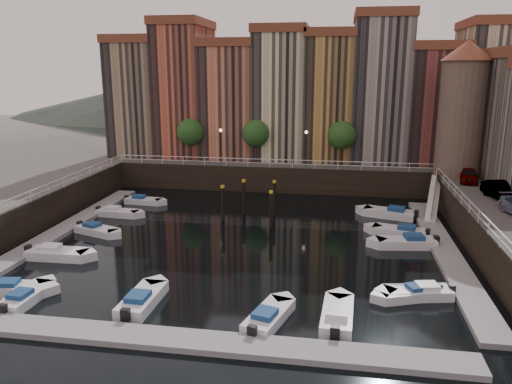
% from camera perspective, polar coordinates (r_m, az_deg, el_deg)
% --- Properties ---
extents(ground, '(200.00, 200.00, 0.00)m').
position_cam_1_polar(ground, '(42.73, -1.36, -5.27)').
color(ground, black).
rests_on(ground, ground).
extents(quay_far, '(80.00, 20.00, 3.00)m').
position_cam_1_polar(quay_far, '(67.24, 2.74, 3.20)').
color(quay_far, black).
rests_on(quay_far, ground).
extents(dock_left, '(2.00, 28.00, 0.35)m').
position_cam_1_polar(dock_left, '(47.42, -21.26, -4.06)').
color(dock_left, gray).
rests_on(dock_left, ground).
extents(dock_right, '(2.00, 28.00, 0.35)m').
position_cam_1_polar(dock_right, '(41.97, 20.81, -6.34)').
color(dock_right, gray).
rests_on(dock_right, ground).
extents(dock_near, '(30.00, 2.00, 0.35)m').
position_cam_1_polar(dock_near, '(27.62, -8.16, -16.46)').
color(dock_near, gray).
rests_on(dock_near, ground).
extents(mountains, '(145.00, 100.00, 18.00)m').
position_cam_1_polar(mountains, '(149.86, 7.24, 11.56)').
color(mountains, '#2D382D').
rests_on(mountains, ground).
extents(far_terrace, '(48.70, 10.30, 17.50)m').
position_cam_1_polar(far_terrace, '(63.34, 5.60, 11.10)').
color(far_terrace, '#977D60').
rests_on(far_terrace, quay_far).
extents(corner_tower, '(5.20, 5.20, 13.80)m').
position_cam_1_polar(corner_tower, '(55.68, 22.53, 8.93)').
color(corner_tower, '#6B5B4C').
rests_on(corner_tower, quay_right).
extents(promenade_trees, '(21.20, 3.20, 5.20)m').
position_cam_1_polar(promenade_trees, '(58.98, 0.61, 6.69)').
color(promenade_trees, black).
rests_on(promenade_trees, quay_far).
extents(street_lamps, '(10.36, 0.36, 4.18)m').
position_cam_1_polar(street_lamps, '(58.04, 0.79, 5.88)').
color(street_lamps, black).
rests_on(street_lamps, quay_far).
extents(railings, '(36.08, 34.04, 0.52)m').
position_cam_1_polar(railings, '(46.30, -0.27, 1.13)').
color(railings, white).
rests_on(railings, ground).
extents(gangway, '(2.78, 8.32, 3.73)m').
position_cam_1_polar(gangway, '(51.99, 19.66, -0.38)').
color(gangway, white).
rests_on(gangway, ground).
extents(mooring_pilings, '(5.11, 4.56, 3.78)m').
position_cam_1_polar(mooring_pilings, '(47.47, -0.36, -1.20)').
color(mooring_pilings, black).
rests_on(mooring_pilings, ground).
extents(boat_left_0, '(4.36, 2.21, 0.98)m').
position_cam_1_polar(boat_left_0, '(36.10, -25.80, -9.92)').
color(boat_left_0, silver).
rests_on(boat_left_0, ground).
extents(boat_left_1, '(4.91, 1.89, 1.12)m').
position_cam_1_polar(boat_left_1, '(41.12, -21.85, -6.56)').
color(boat_left_1, silver).
rests_on(boat_left_1, ground).
extents(boat_left_2, '(4.44, 2.86, 1.00)m').
position_cam_1_polar(boat_left_2, '(45.87, -17.78, -4.15)').
color(boat_left_2, silver).
rests_on(boat_left_2, ground).
extents(boat_left_3, '(4.43, 1.86, 1.01)m').
position_cam_1_polar(boat_left_3, '(50.68, -15.59, -2.28)').
color(boat_left_3, silver).
rests_on(boat_left_3, ground).
extents(boat_left_4, '(4.17, 1.75, 0.95)m').
position_cam_1_polar(boat_left_4, '(54.61, -12.80, -0.97)').
color(boat_left_4, silver).
rests_on(boat_left_4, ground).
extents(boat_right_0, '(4.18, 2.82, 0.95)m').
position_cam_1_polar(boat_right_0, '(33.41, 17.29, -11.06)').
color(boat_right_0, silver).
rests_on(boat_right_0, ground).
extents(boat_right_1, '(4.47, 2.35, 1.00)m').
position_cam_1_polar(boat_right_1, '(33.71, 18.21, -10.86)').
color(boat_right_1, silver).
rests_on(boat_right_1, ground).
extents(boat_right_2, '(5.06, 2.43, 1.14)m').
position_cam_1_polar(boat_right_2, '(42.34, 16.92, -5.54)').
color(boat_right_2, silver).
rests_on(boat_right_2, ground).
extents(boat_right_3, '(4.88, 2.87, 1.09)m').
position_cam_1_polar(boat_right_3, '(44.90, 16.19, -4.39)').
color(boat_right_3, silver).
rests_on(boat_right_3, ground).
extents(boat_right_4, '(5.26, 3.21, 1.18)m').
position_cam_1_polar(boat_right_4, '(50.12, 15.12, -2.36)').
color(boat_right_4, silver).
rests_on(boat_right_4, ground).
extents(boat_near_0, '(1.73, 4.34, 0.99)m').
position_cam_1_polar(boat_near_0, '(34.60, -24.84, -10.85)').
color(boat_near_0, silver).
rests_on(boat_near_0, ground).
extents(boat_near_1, '(1.83, 4.82, 1.10)m').
position_cam_1_polar(boat_near_1, '(31.82, -12.94, -11.96)').
color(boat_near_1, silver).
rests_on(boat_near_1, ground).
extents(boat_near_2, '(2.74, 4.63, 1.04)m').
position_cam_1_polar(boat_near_2, '(29.22, 1.40, -14.10)').
color(boat_near_2, silver).
rests_on(boat_near_2, ground).
extents(boat_near_3, '(1.97, 4.83, 1.10)m').
position_cam_1_polar(boat_near_3, '(29.65, 9.28, -13.81)').
color(boat_near_3, silver).
rests_on(boat_near_3, ground).
extents(car_a, '(2.35, 4.27, 1.37)m').
position_cam_1_polar(car_a, '(53.60, 23.12, 1.66)').
color(car_a, gray).
rests_on(car_a, quay_right).
extents(car_b, '(2.77, 5.11, 1.60)m').
position_cam_1_polar(car_b, '(47.54, 26.44, -0.00)').
color(car_b, gray).
rests_on(car_b, quay_right).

